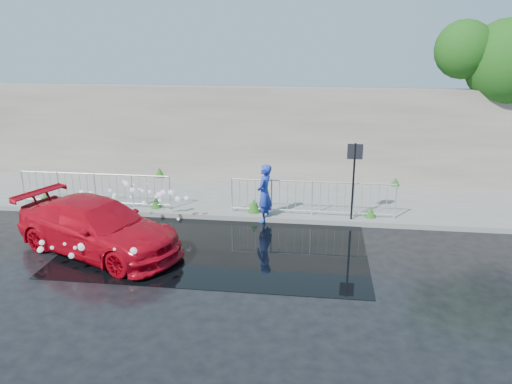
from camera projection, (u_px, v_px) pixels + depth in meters
ground at (190, 260)px, 12.72m from camera, size 90.00×90.00×0.00m
pavement at (226, 197)px, 17.42m from camera, size 30.00×4.00×0.15m
curb at (214, 216)px, 15.53m from camera, size 30.00×0.25×0.16m
retaining_wall at (236, 133)px, 18.95m from camera, size 30.00×0.60×3.50m
puddle at (217, 245)px, 13.60m from camera, size 8.00×5.00×0.01m
sign_post at (354, 169)px, 14.62m from camera, size 0.45×0.06×2.50m
railing_left at (95, 188)px, 16.15m from camera, size 5.05×0.05×1.10m
railing_right at (312, 197)px, 15.30m from camera, size 5.05×0.05×1.10m
weeds at (213, 194)px, 16.91m from camera, size 12.17×3.93×0.43m
water_spray at (122, 210)px, 14.10m from camera, size 3.71×5.47×1.00m
red_car at (98, 227)px, 13.01m from camera, size 5.18×3.66×1.39m
person at (264, 193)px, 15.09m from camera, size 0.58×0.74×1.80m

